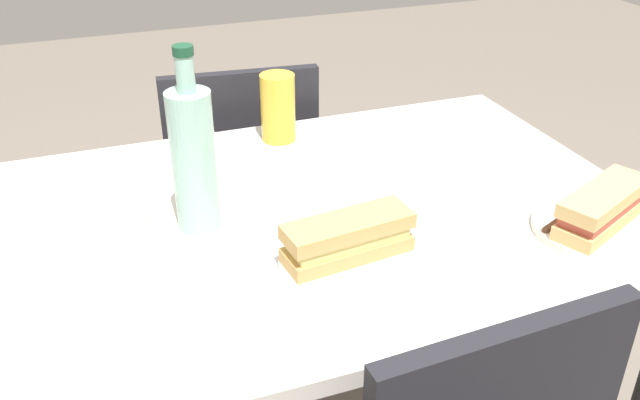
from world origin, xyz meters
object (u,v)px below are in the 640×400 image
knife_near (569,215)px  olive_bowl (123,221)px  baguette_sandwich_far (348,238)px  water_bottle (194,158)px  dining_table (320,260)px  baguette_sandwich_near (602,207)px  plate_near (598,228)px  knife_far (327,241)px  plate_far (347,260)px  beer_glass (278,108)px  chair_far (241,188)px

knife_near → olive_bowl: bearing=161.0°
baguette_sandwich_far → water_bottle: 0.29m
dining_table → baguette_sandwich_near: baguette_sandwich_near is taller
plate_near → water_bottle: 0.70m
knife_near → knife_far: size_ratio=0.94×
plate_far → beer_glass: 0.50m
baguette_sandwich_near → knife_near: baguette_sandwich_near is taller
baguette_sandwich_far → knife_far: bearing=109.7°
plate_near → dining_table: bearing=150.8°
plate_near → knife_far: knife_far is taller
baguette_sandwich_near → olive_bowl: baguette_sandwich_near is taller
dining_table → plate_near: 0.50m
plate_near → knife_near: bearing=127.0°
plate_near → baguette_sandwich_near: bearing=0.0°
baguette_sandwich_far → dining_table: bearing=84.2°
plate_near → water_bottle: size_ratio=0.69×
dining_table → chair_far: 0.62m
baguette_sandwich_near → knife_near: (-0.03, 0.04, -0.03)m
dining_table → baguette_sandwich_far: size_ratio=5.50×
beer_glass → olive_bowl: beer_glass is taller
plate_near → olive_bowl: size_ratio=2.54×
plate_far → knife_far: knife_far is taller
knife_far → beer_glass: bearing=82.9°
plate_near → plate_far: same height
water_bottle → olive_bowl: 0.17m
olive_bowl → chair_far: bearing=58.6°
knife_near → dining_table: bearing=153.5°
dining_table → plate_near: size_ratio=5.34×
knife_far → knife_near: bearing=-8.9°
plate_near → knife_far: (-0.46, 0.11, 0.01)m
knife_near → knife_far: (-0.43, 0.07, 0.00)m
dining_table → baguette_sandwich_near: 0.51m
dining_table → water_bottle: (-0.22, 0.02, 0.24)m
chair_far → plate_near: (0.43, -0.84, 0.27)m
chair_far → baguette_sandwich_far: 0.84m
baguette_sandwich_near → dining_table: bearing=150.8°
knife_near → plate_far: knife_near is taller
knife_far → water_bottle: bearing=140.5°
baguette_sandwich_far → water_bottle: (-0.20, 0.20, 0.08)m
plate_near → beer_glass: bearing=125.7°
dining_table → olive_bowl: olive_bowl is taller
dining_table → water_bottle: water_bottle is taller
baguette_sandwich_near → plate_near: bearing=0.0°
plate_far → plate_near: bearing=-7.7°
baguette_sandwich_far → chair_far: bearing=89.3°
baguette_sandwich_far → beer_glass: 0.50m
plate_near → olive_bowl: olive_bowl is taller
chair_far → baguette_sandwich_near: size_ratio=3.88×
dining_table → knife_far: (-0.04, -0.13, 0.13)m
olive_bowl → baguette_sandwich_near: bearing=-21.0°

